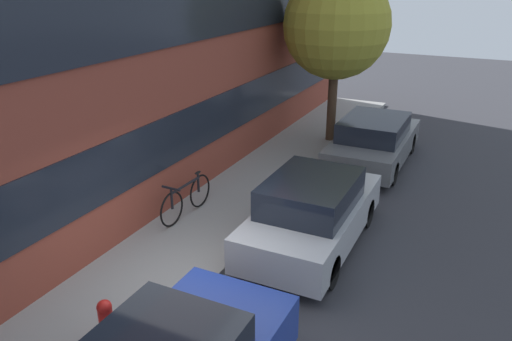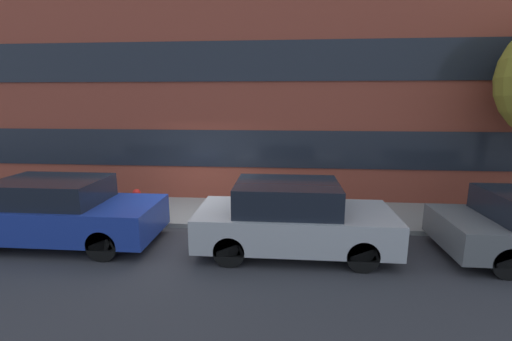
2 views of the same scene
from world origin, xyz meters
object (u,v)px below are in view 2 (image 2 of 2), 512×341
(parked_car_silver, at_px, (292,218))
(fire_hydrant, at_px, (137,202))
(bicycle, at_px, (284,191))
(parked_car_blue, at_px, (59,212))

(parked_car_silver, height_order, fire_hydrant, parked_car_silver)
(bicycle, bearing_deg, parked_car_blue, 32.00)
(parked_car_silver, height_order, bicycle, parked_car_silver)
(parked_car_blue, distance_m, parked_car_silver, 5.01)
(parked_car_silver, bearing_deg, fire_hydrant, 158.03)
(parked_car_silver, bearing_deg, parked_car_blue, 180.00)
(parked_car_silver, distance_m, fire_hydrant, 4.31)
(parked_car_silver, xyz_separation_m, fire_hydrant, (-3.99, 1.61, -0.25))
(parked_car_blue, bearing_deg, parked_car_silver, -0.00)
(parked_car_blue, xyz_separation_m, bicycle, (4.83, 2.77, -0.17))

